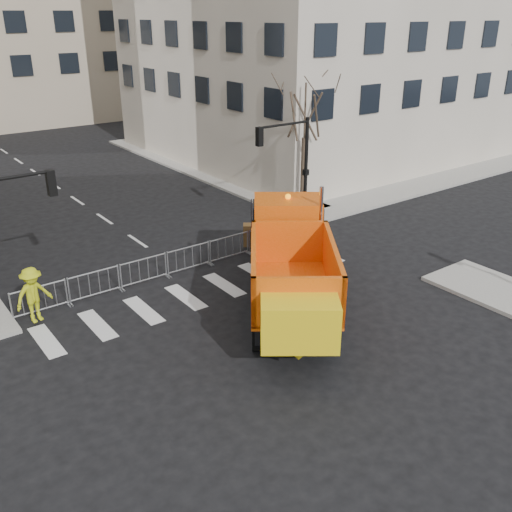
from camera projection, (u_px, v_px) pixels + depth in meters
ground at (299, 350)px, 18.74m from camera, size 120.00×120.00×0.00m
sidewalk_back at (173, 263)px, 24.98m from camera, size 64.00×5.00×0.15m
traffic_light_right at (306, 170)px, 29.34m from camera, size 0.18×0.18×5.40m
crowd_barriers at (167, 264)px, 23.72m from camera, size 12.60×0.60×1.10m
street_tree at (304, 145)px, 30.04m from camera, size 3.00×3.00×7.50m
plow_truck at (291, 263)px, 20.51m from camera, size 8.93×10.65×4.30m
cop_a at (262, 239)px, 25.65m from camera, size 0.64×0.49×1.59m
cop_b at (282, 235)px, 26.09m from camera, size 0.96×0.87×1.60m
cop_c at (274, 244)px, 24.73m from camera, size 1.17×1.05×1.91m
worker at (33, 295)px, 19.80m from camera, size 1.46×1.03×2.04m
newspaper_box at (259, 239)px, 25.93m from camera, size 0.54×0.50×1.10m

